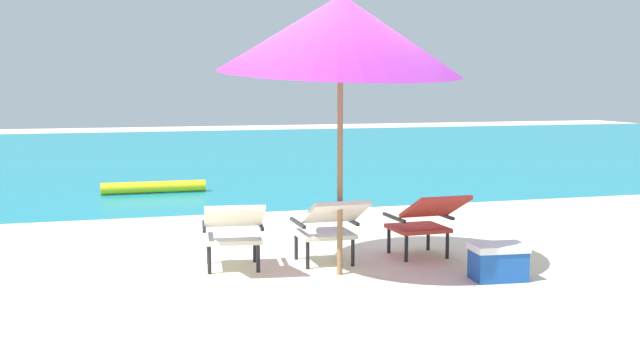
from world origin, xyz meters
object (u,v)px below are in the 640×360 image
object	(u,v)px
lounge_chair_left	(233,229)
lounge_chair_center	(329,224)
beach_umbrella_center	(340,34)
cooler_box	(498,262)
swim_buoy	(154,187)
lounge_chair_right	(426,219)

from	to	relation	value
lounge_chair_left	lounge_chair_center	bearing A→B (deg)	-1.88
beach_umbrella_center	cooler_box	world-z (taller)	beach_umbrella_center
cooler_box	swim_buoy	bearing A→B (deg)	111.06
swim_buoy	beach_umbrella_center	size ratio (longest dim) A/B	0.63
lounge_chair_right	beach_umbrella_center	distance (m)	2.02
lounge_chair_left	lounge_chair_center	distance (m)	0.90
lounge_chair_right	beach_umbrella_center	bearing A→B (deg)	-160.57
lounge_chair_right	beach_umbrella_center	size ratio (longest dim) A/B	0.35
swim_buoy	beach_umbrella_center	distance (m)	6.28
lounge_chair_left	beach_umbrella_center	world-z (taller)	beach_umbrella_center
swim_buoy	cooler_box	bearing A→B (deg)	-68.94
lounge_chair_left	beach_umbrella_center	xyz separation A→B (m)	(0.90, -0.35, 1.73)
lounge_chair_center	cooler_box	distance (m)	1.57
beach_umbrella_center	lounge_chair_center	bearing A→B (deg)	90.34
lounge_chair_center	cooler_box	world-z (taller)	lounge_chair_center
lounge_chair_left	lounge_chair_right	distance (m)	1.89
lounge_chair_center	lounge_chair_left	bearing A→B (deg)	178.12
lounge_chair_center	lounge_chair_right	size ratio (longest dim) A/B	0.98
lounge_chair_right	beach_umbrella_center	world-z (taller)	beach_umbrella_center
lounge_chair_right	cooler_box	xyz separation A→B (m)	(0.28, -0.92, -0.24)
lounge_chair_center	lounge_chair_right	distance (m)	0.99
beach_umbrella_center	lounge_chair_left	bearing A→B (deg)	158.85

